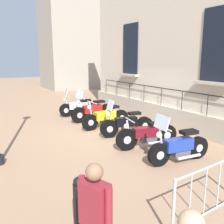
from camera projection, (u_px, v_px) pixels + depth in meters
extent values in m
plane|color=#9E7A5B|center=(117.00, 132.00, 9.62)|extent=(60.00, 60.00, 0.00)
cube|color=beige|center=(173.00, 14.00, 9.98)|extent=(0.60, 11.03, 9.00)
cube|color=#B1A48F|center=(161.00, 114.00, 10.66)|extent=(0.20, 11.03, 0.83)
cube|color=black|center=(217.00, 45.00, 8.07)|extent=(0.06, 1.17, 2.38)
cube|color=#BCAE97|center=(212.00, 83.00, 8.29)|extent=(0.24, 1.37, 0.10)
cube|color=black|center=(130.00, 49.00, 12.12)|extent=(0.06, 1.17, 2.38)
cube|color=#BCAE97|center=(129.00, 75.00, 12.35)|extent=(0.24, 1.37, 0.10)
cube|color=black|center=(162.00, 88.00, 10.40)|extent=(0.03, 9.26, 0.03)
cylinder|color=black|center=(106.00, 86.00, 14.34)|extent=(0.02, 0.02, 0.72)
cylinder|color=black|center=(117.00, 88.00, 13.38)|extent=(0.02, 0.02, 0.72)
cylinder|color=black|center=(129.00, 91.00, 12.41)|extent=(0.02, 0.02, 0.72)
cylinder|color=black|center=(144.00, 93.00, 11.44)|extent=(0.02, 0.02, 0.72)
cylinder|color=black|center=(161.00, 97.00, 10.47)|extent=(0.02, 0.02, 0.72)
cylinder|color=black|center=(182.00, 101.00, 9.51)|extent=(0.02, 0.02, 0.72)
cylinder|color=black|center=(207.00, 105.00, 8.54)|extent=(0.02, 0.02, 0.72)
cylinder|color=black|center=(66.00, 110.00, 11.99)|extent=(0.65, 0.30, 0.64)
cylinder|color=silver|center=(66.00, 110.00, 11.99)|extent=(0.26, 0.22, 0.22)
cylinder|color=black|center=(93.00, 109.00, 12.38)|extent=(0.65, 0.30, 0.64)
cylinder|color=silver|center=(93.00, 109.00, 12.38)|extent=(0.26, 0.22, 0.22)
cube|color=silver|center=(78.00, 106.00, 12.13)|extent=(0.94, 0.47, 0.31)
cube|color=#4C4C51|center=(81.00, 110.00, 12.21)|extent=(0.57, 0.33, 0.22)
cube|color=black|center=(86.00, 100.00, 12.19)|extent=(0.55, 0.35, 0.10)
cylinder|color=silver|center=(67.00, 103.00, 11.93)|extent=(0.17, 0.10, 0.72)
cylinder|color=silver|center=(68.00, 96.00, 11.87)|extent=(0.17, 0.58, 0.04)
sphere|color=white|center=(65.00, 99.00, 11.87)|extent=(0.16, 0.16, 0.16)
cylinder|color=silver|center=(85.00, 113.00, 12.15)|extent=(0.81, 0.27, 0.08)
cube|color=silver|center=(66.00, 92.00, 11.82)|extent=(0.23, 0.50, 0.36)
cylinder|color=black|center=(79.00, 115.00, 10.83)|extent=(0.71, 0.16, 0.70)
cylinder|color=silver|center=(79.00, 115.00, 10.83)|extent=(0.25, 0.16, 0.25)
cylinder|color=black|center=(107.00, 111.00, 11.60)|extent=(0.71, 0.16, 0.70)
cylinder|color=silver|center=(107.00, 111.00, 11.60)|extent=(0.25, 0.16, 0.25)
cube|color=red|center=(92.00, 109.00, 11.14)|extent=(0.87, 0.35, 0.33)
cube|color=#4C4C51|center=(94.00, 114.00, 11.25)|extent=(0.53, 0.27, 0.25)
cube|color=black|center=(99.00, 102.00, 11.27)|extent=(0.49, 0.30, 0.10)
cylinder|color=silver|center=(80.00, 106.00, 10.78)|extent=(0.16, 0.07, 0.76)
cylinder|color=silver|center=(81.00, 98.00, 10.73)|extent=(0.06, 0.70, 0.04)
sphere|color=white|center=(78.00, 102.00, 10.70)|extent=(0.16, 0.16, 0.16)
cylinder|color=silver|center=(99.00, 117.00, 11.22)|extent=(0.78, 0.11, 0.08)
cube|color=silver|center=(79.00, 94.00, 10.66)|extent=(0.15, 0.57, 0.36)
cylinder|color=black|center=(90.00, 122.00, 9.71)|extent=(0.66, 0.17, 0.65)
cylinder|color=silver|center=(90.00, 122.00, 9.71)|extent=(0.23, 0.17, 0.23)
cylinder|color=black|center=(121.00, 117.00, 10.50)|extent=(0.66, 0.17, 0.65)
cylinder|color=silver|center=(121.00, 117.00, 10.50)|extent=(0.23, 0.17, 0.23)
cube|color=gold|center=(105.00, 115.00, 10.04)|extent=(0.90, 0.35, 0.32)
cube|color=#4C4C51|center=(107.00, 120.00, 10.14)|extent=(0.54, 0.27, 0.23)
cube|color=black|center=(113.00, 107.00, 10.17)|extent=(0.51, 0.30, 0.10)
cylinder|color=silver|center=(91.00, 113.00, 9.66)|extent=(0.16, 0.07, 0.78)
cylinder|color=silver|center=(92.00, 103.00, 9.60)|extent=(0.06, 0.70, 0.04)
sphere|color=white|center=(89.00, 107.00, 9.57)|extent=(0.16, 0.16, 0.16)
cylinder|color=silver|center=(113.00, 123.00, 10.12)|extent=(0.81, 0.11, 0.08)
cylinder|color=black|center=(109.00, 129.00, 8.85)|extent=(0.67, 0.28, 0.65)
cylinder|color=silver|center=(109.00, 129.00, 8.85)|extent=(0.26, 0.22, 0.23)
cylinder|color=black|center=(144.00, 125.00, 9.30)|extent=(0.67, 0.28, 0.65)
cylinder|color=silver|center=(144.00, 125.00, 9.30)|extent=(0.26, 0.22, 0.23)
cube|color=black|center=(126.00, 122.00, 9.02)|extent=(0.84, 0.42, 0.33)
cube|color=#4C4C51|center=(128.00, 128.00, 9.10)|extent=(0.51, 0.31, 0.23)
cube|color=black|center=(134.00, 113.00, 9.06)|extent=(0.49, 0.33, 0.10)
cylinder|color=silver|center=(110.00, 119.00, 8.79)|extent=(0.17, 0.09, 0.71)
cylinder|color=silver|center=(112.00, 109.00, 8.73)|extent=(0.15, 0.58, 0.04)
sphere|color=white|center=(109.00, 114.00, 8.73)|extent=(0.16, 0.16, 0.16)
cylinder|color=silver|center=(134.00, 131.00, 9.04)|extent=(0.72, 0.22, 0.08)
cube|color=silver|center=(110.00, 105.00, 8.68)|extent=(0.22, 0.50, 0.36)
cylinder|color=black|center=(127.00, 140.00, 7.60)|extent=(0.70, 0.24, 0.69)
cylinder|color=silver|center=(127.00, 140.00, 7.60)|extent=(0.26, 0.17, 0.24)
cylinder|color=black|center=(167.00, 135.00, 8.06)|extent=(0.70, 0.24, 0.69)
cylinder|color=silver|center=(167.00, 135.00, 8.06)|extent=(0.26, 0.17, 0.24)
cube|color=maroon|center=(146.00, 132.00, 7.78)|extent=(0.87, 0.44, 0.29)
cube|color=#4C4C51|center=(149.00, 138.00, 7.86)|extent=(0.54, 0.32, 0.24)
cube|color=black|center=(156.00, 124.00, 7.84)|extent=(0.51, 0.34, 0.10)
cylinder|color=silver|center=(128.00, 130.00, 7.55)|extent=(0.17, 0.09, 0.61)
cylinder|color=silver|center=(130.00, 120.00, 7.51)|extent=(0.16, 0.60, 0.04)
sphere|color=white|center=(126.00, 126.00, 7.50)|extent=(0.16, 0.16, 0.16)
cylinder|color=silver|center=(155.00, 143.00, 7.79)|extent=(0.75, 0.23, 0.08)
cylinder|color=black|center=(159.00, 155.00, 6.51)|extent=(0.64, 0.21, 0.63)
cylinder|color=silver|center=(159.00, 155.00, 6.51)|extent=(0.24, 0.17, 0.22)
cylinder|color=black|center=(198.00, 147.00, 7.02)|extent=(0.64, 0.21, 0.63)
cylinder|color=silver|center=(198.00, 147.00, 7.02)|extent=(0.24, 0.17, 0.22)
cube|color=#1E389E|center=(178.00, 144.00, 6.70)|extent=(0.87, 0.41, 0.32)
cube|color=#4C4C51|center=(181.00, 152.00, 6.79)|extent=(0.53, 0.31, 0.22)
cube|color=black|center=(189.00, 132.00, 6.78)|extent=(0.50, 0.33, 0.10)
cylinder|color=silver|center=(161.00, 141.00, 6.45)|extent=(0.17, 0.08, 0.73)
cylinder|color=silver|center=(163.00, 128.00, 6.40)|extent=(0.12, 0.67, 0.04)
sphere|color=white|center=(159.00, 135.00, 6.39)|extent=(0.16, 0.16, 0.16)
cylinder|color=silver|center=(189.00, 157.00, 6.73)|extent=(0.75, 0.18, 0.08)
cube|color=silver|center=(162.00, 122.00, 6.34)|extent=(0.19, 0.56, 0.36)
cylinder|color=#B7B7BF|center=(173.00, 211.00, 3.77)|extent=(0.05, 0.05, 1.05)
cylinder|color=#B7B7BF|center=(214.00, 165.00, 4.20)|extent=(1.94, 0.16, 0.04)
cylinder|color=#B7B7BF|center=(210.00, 211.00, 4.39)|extent=(1.94, 0.16, 0.04)
cylinder|color=#B7B7BF|center=(219.00, 184.00, 4.40)|extent=(0.02, 0.02, 0.87)
cylinder|color=#B7B7BF|center=(205.00, 191.00, 4.18)|extent=(0.02, 0.02, 0.87)
cylinder|color=#B7B7BF|center=(190.00, 198.00, 3.97)|extent=(0.02, 0.02, 0.87)
cylinder|color=black|center=(79.00, 209.00, 3.95)|extent=(0.17, 0.17, 0.88)
sphere|color=black|center=(78.00, 182.00, 3.85)|extent=(0.16, 0.16, 0.16)
sphere|color=tan|center=(191.00, 223.00, 1.96)|extent=(0.22, 0.22, 0.22)
cube|color=maroon|center=(95.00, 204.00, 2.99)|extent=(0.32, 0.41, 0.56)
sphere|color=#8C664C|center=(94.00, 172.00, 2.90)|extent=(0.21, 0.21, 0.21)
cylinder|color=maroon|center=(82.00, 196.00, 3.12)|extent=(0.09, 0.09, 0.53)
cylinder|color=maroon|center=(109.00, 209.00, 2.84)|extent=(0.09, 0.09, 0.53)
cube|color=#9E9384|center=(69.00, 17.00, 22.58)|extent=(4.77, 4.31, 12.86)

